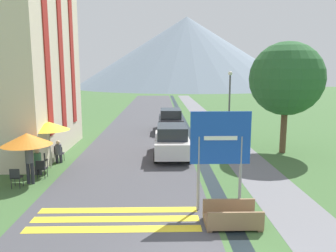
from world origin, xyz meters
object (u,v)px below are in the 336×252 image
Objects in this scene: cafe_chair_middle at (42,159)px; parked_car_near at (172,141)px; person_seated_near at (58,151)px; streetlamp at (229,100)px; road_sign at (220,146)px; footbridge at (232,218)px; person_seated_far at (38,160)px; cafe_chair_far_left at (59,153)px; parked_car_far at (171,120)px; cafe_chair_near_left at (41,167)px; cafe_chair_far_right at (53,152)px; hotel_building at (12,42)px; cafe_umbrella_middle_yellow at (49,126)px; cafe_chair_nearest at (16,176)px; tree_by_path at (286,79)px; cafe_umbrella_front_orange at (27,139)px; person_standing_terrace at (29,160)px.

parked_car_near is at bearing 45.55° from cafe_chair_middle.
streetlamp is at bearing 29.00° from person_seated_near.
footbridge is (0.21, -1.16, -2.06)m from road_sign.
person_seated_far reaches higher than person_seated_near.
parked_car_far is at bearing 58.11° from cafe_chair_far_left.
cafe_chair_near_left is at bearing -141.07° from streetlamp.
footbridge is at bearing -33.52° from person_seated_far.
road_sign is 0.72× the size of streetlamp.
cafe_chair_middle is (-7.85, 4.97, -1.77)m from road_sign.
cafe_chair_far_right is 1.00× the size of cafe_chair_middle.
hotel_building is at bearing 127.67° from cafe_chair_far_right.
cafe_umbrella_middle_yellow is (-7.74, 6.44, 1.89)m from footbridge.
cafe_chair_far_left is (-7.42, 6.29, -1.77)m from road_sign.
parked_car_far is at bearing 94.49° from road_sign.
streetlamp is (4.14, 4.43, 1.96)m from parked_car_near.
footbridge is 2.00× the size of cafe_chair_middle.
streetlamp is at bearing 23.64° from cafe_chair_near_left.
footbridge is at bearing -15.59° from cafe_chair_nearest.
cafe_chair_middle is (-0.02, -1.57, 0.00)m from cafe_chair_far_right.
person_seated_near is at bearing -170.95° from tree_by_path.
parked_car_near is 8.29m from cafe_chair_nearest.
streetlamp reaches higher than person_seated_near.
cafe_umbrella_front_orange reaches higher than cafe_chair_far_left.
tree_by_path is at bearing 17.32° from person_seated_far.
person_seated_far reaches higher than cafe_chair_far_left.
person_standing_terrace is (0.11, -0.15, -0.87)m from cafe_umbrella_front_orange.
cafe_chair_middle is 14.03m from tree_by_path.
parked_car_far is (9.17, 6.98, -5.53)m from hotel_building.
cafe_chair_far_left is at bearing -170.24° from parked_car_near.
parked_car_near is (-1.39, 7.33, -1.37)m from road_sign.
streetlamp reaches higher than cafe_chair_far_right.
person_seated_far is (-0.34, 0.53, 0.18)m from cafe_chair_near_left.
hotel_building reaches higher than cafe_chair_near_left.
hotel_building is 14.03m from road_sign.
cafe_umbrella_middle_yellow is 0.36× the size of tree_by_path.
road_sign is at bearing -41.06° from cafe_chair_near_left.
cafe_chair_far_right is 4.22m from cafe_chair_nearest.
hotel_building reaches higher than road_sign.
cafe_chair_far_right is at bearing 93.62° from person_standing_terrace.
parked_car_far is at bearing 137.13° from streetlamp.
cafe_chair_far_left and cafe_chair_nearest have the same top height.
parked_car_near is at bearing 44.68° from cafe_chair_nearest.
cafe_umbrella_middle_yellow reaches higher than cafe_umbrella_front_orange.
cafe_chair_middle is 2.41m from cafe_umbrella_front_orange.
parked_car_far is 1.93× the size of cafe_umbrella_middle_yellow.
streetlamp is at bearing 48.77° from cafe_chair_nearest.
streetlamp is at bearing 40.66° from person_standing_terrace.
parked_car_near is 5.24× the size of cafe_chair_far_right.
cafe_umbrella_middle_yellow reaches higher than cafe_chair_far_right.
road_sign is 2.85× the size of person_seated_near.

